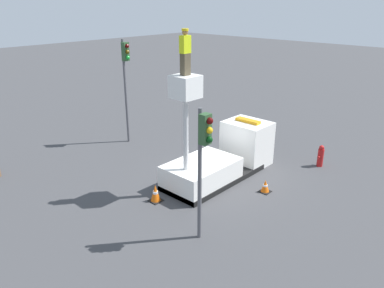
% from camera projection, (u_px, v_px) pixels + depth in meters
% --- Properties ---
extents(ground_plane, '(120.00, 120.00, 0.00)m').
position_uv_depth(ground_plane, '(214.00, 179.00, 17.68)').
color(ground_plane, '#424244').
extents(bucket_truck, '(6.06, 2.23, 5.18)m').
position_uv_depth(bucket_truck, '(223.00, 157.00, 17.77)').
color(bucket_truck, black).
rests_on(bucket_truck, ground).
extents(worker, '(0.40, 0.26, 1.75)m').
position_uv_depth(worker, '(185.00, 52.00, 14.20)').
color(worker, brown).
rests_on(worker, bucket_truck).
extents(traffic_light_pole, '(0.34, 0.57, 4.77)m').
position_uv_depth(traffic_light_pole, '(203.00, 150.00, 12.07)').
color(traffic_light_pole, '#515156').
rests_on(traffic_light_pole, ground).
extents(traffic_light_across, '(0.34, 0.57, 5.93)m').
position_uv_depth(traffic_light_across, '(126.00, 72.00, 20.81)').
color(traffic_light_across, '#515156').
rests_on(traffic_light_across, ground).
extents(fire_hydrant, '(0.54, 0.30, 1.12)m').
position_uv_depth(fire_hydrant, '(321.00, 156.00, 18.87)').
color(fire_hydrant, red).
rests_on(fire_hydrant, ground).
extents(traffic_cone_rear, '(0.52, 0.52, 0.74)m').
position_uv_depth(traffic_cone_rear, '(155.00, 193.00, 15.64)').
color(traffic_cone_rear, black).
rests_on(traffic_cone_rear, ground).
extents(traffic_cone_curbside, '(0.47, 0.47, 0.57)m').
position_uv_depth(traffic_cone_curbside, '(265.00, 186.00, 16.41)').
color(traffic_cone_curbside, black).
rests_on(traffic_cone_curbside, ground).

